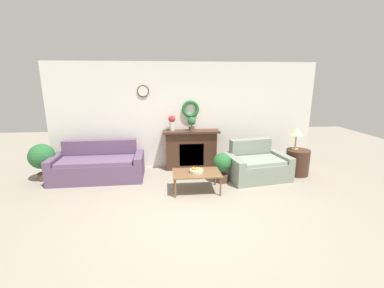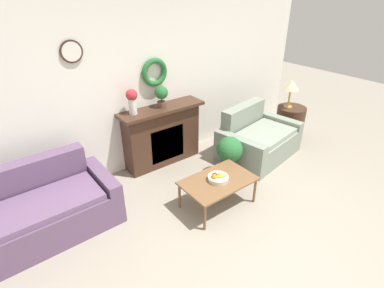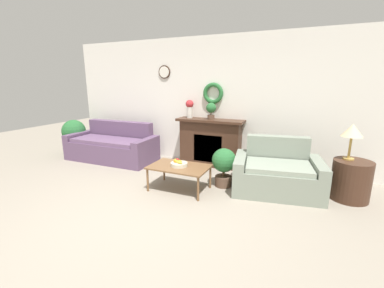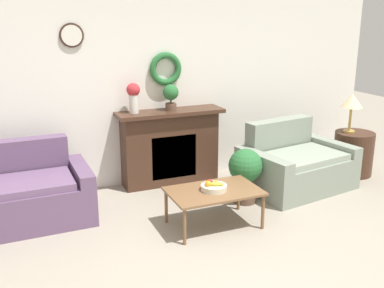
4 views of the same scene
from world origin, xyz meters
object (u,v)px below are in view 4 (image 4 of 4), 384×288
(potted_plant_on_mantel, at_px, (171,95))
(loveseat_right, at_px, (295,165))
(coffee_table, at_px, (214,193))
(potted_plant_floor_by_loveseat, at_px, (245,171))
(table_lamp, at_px, (352,102))
(fruit_bowl, at_px, (213,187))
(side_table_by_loveseat, at_px, (353,153))
(fireplace, at_px, (170,147))
(vase_on_mantel_left, at_px, (133,96))

(potted_plant_on_mantel, bearing_deg, loveseat_right, -28.45)
(coffee_table, relative_size, potted_plant_floor_by_loveseat, 1.46)
(loveseat_right, bearing_deg, table_lamp, -0.28)
(fruit_bowl, xyz_separation_m, side_table_by_loveseat, (2.58, 0.73, -0.15))
(fireplace, distance_m, table_lamp, 2.61)
(loveseat_right, distance_m, potted_plant_on_mantel, 1.89)
(coffee_table, relative_size, fruit_bowl, 3.50)
(fruit_bowl, height_order, side_table_by_loveseat, side_table_by_loveseat)
(side_table_by_loveseat, relative_size, potted_plant_floor_by_loveseat, 0.92)
(loveseat_right, distance_m, potted_plant_floor_by_loveseat, 0.89)
(fireplace, height_order, table_lamp, table_lamp)
(table_lamp, xyz_separation_m, potted_plant_floor_by_loveseat, (-1.87, -0.34, -0.65))
(vase_on_mantel_left, height_order, potted_plant_floor_by_loveseat, vase_on_mantel_left)
(side_table_by_loveseat, bearing_deg, loveseat_right, -174.41)
(vase_on_mantel_left, relative_size, potted_plant_on_mantel, 1.12)
(fruit_bowl, relative_size, potted_plant_floor_by_loveseat, 0.42)
(vase_on_mantel_left, xyz_separation_m, potted_plant_floor_by_loveseat, (1.09, -0.99, -0.84))
(loveseat_right, relative_size, side_table_by_loveseat, 2.44)
(table_lamp, bearing_deg, fireplace, 165.43)
(fireplace, bearing_deg, side_table_by_loveseat, -15.35)
(fruit_bowl, distance_m, potted_plant_on_mantel, 1.61)
(loveseat_right, xyz_separation_m, fruit_bowl, (-1.50, -0.63, 0.16))
(fireplace, relative_size, potted_plant_floor_by_loveseat, 2.12)
(potted_plant_floor_by_loveseat, bearing_deg, potted_plant_on_mantel, 121.46)
(side_table_by_loveseat, relative_size, vase_on_mantel_left, 1.61)
(fireplace, bearing_deg, loveseat_right, -28.65)
(side_table_by_loveseat, distance_m, potted_plant_on_mantel, 2.77)
(potted_plant_floor_by_loveseat, bearing_deg, table_lamp, 10.40)
(table_lamp, distance_m, vase_on_mantel_left, 3.03)
(side_table_by_loveseat, bearing_deg, fruit_bowl, -164.09)
(fireplace, height_order, fruit_bowl, fireplace)
(fireplace, relative_size, table_lamp, 2.60)
(loveseat_right, relative_size, coffee_table, 1.54)
(coffee_table, xyz_separation_m, table_lamp, (2.50, 0.79, 0.68))
(loveseat_right, xyz_separation_m, coffee_table, (-1.50, -0.63, 0.08))
(fireplace, distance_m, vase_on_mantel_left, 0.87)
(fireplace, xyz_separation_m, loveseat_right, (1.47, -0.80, -0.21))
(table_lamp, relative_size, potted_plant_floor_by_loveseat, 0.82)
(fruit_bowl, bearing_deg, side_table_by_loveseat, 15.91)
(vase_on_mantel_left, bearing_deg, side_table_by_loveseat, -13.10)
(coffee_table, distance_m, vase_on_mantel_left, 1.74)
(potted_plant_on_mantel, bearing_deg, side_table_by_loveseat, -15.13)
(loveseat_right, bearing_deg, potted_plant_on_mantel, 142.20)
(fireplace, distance_m, potted_plant_on_mantel, 0.71)
(potted_plant_on_mantel, bearing_deg, fireplace, 134.42)
(loveseat_right, distance_m, side_table_by_loveseat, 1.08)
(loveseat_right, xyz_separation_m, vase_on_mantel_left, (-1.95, 0.81, 0.94))
(fruit_bowl, bearing_deg, coffee_table, 1.23)
(table_lamp, bearing_deg, fruit_bowl, -162.52)
(fireplace, xyz_separation_m, coffee_table, (-0.02, -1.43, -0.13))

